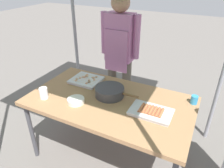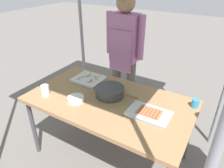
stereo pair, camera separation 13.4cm
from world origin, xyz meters
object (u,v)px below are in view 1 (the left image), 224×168
at_px(tray_meat_skewers, 86,80).
at_px(drink_cup_by_wok, 44,93).
at_px(stall_table, 110,104).
at_px(condiment_bowl, 76,101).
at_px(drink_cup_near_edge, 194,100).
at_px(tray_grilled_sausages, 151,112).
at_px(cooking_wok, 110,91).
at_px(vendor_woman, 120,49).

distance_m(tray_meat_skewers, drink_cup_by_wok, 0.51).
bearing_deg(stall_table, condiment_bowl, -143.82).
xyz_separation_m(condiment_bowl, drink_cup_near_edge, (1.01, 0.49, 0.02)).
bearing_deg(tray_meat_skewers, drink_cup_by_wok, -110.82).
bearing_deg(drink_cup_near_edge, tray_meat_skewers, -175.59).
relative_size(stall_table, tray_grilled_sausages, 4.31).
distance_m(tray_grilled_sausages, condiment_bowl, 0.71).
xyz_separation_m(cooking_wok, vendor_woman, (-0.23, 0.72, 0.18)).
relative_size(condiment_bowl, drink_cup_near_edge, 1.98).
height_order(condiment_bowl, vendor_woman, vendor_woman).
height_order(condiment_bowl, drink_cup_near_edge, drink_cup_near_edge).
xyz_separation_m(cooking_wok, drink_cup_by_wok, (-0.56, -0.33, 0.01)).
distance_m(tray_meat_skewers, cooking_wok, 0.41).
xyz_separation_m(tray_grilled_sausages, condiment_bowl, (-0.69, -0.16, 0.00)).
xyz_separation_m(stall_table, drink_cup_by_wok, (-0.59, -0.27, 0.11)).
bearing_deg(stall_table, tray_grilled_sausages, -4.90).
bearing_deg(cooking_wok, stall_table, -63.77).
xyz_separation_m(drink_cup_by_wok, vendor_woman, (0.33, 1.05, 0.17)).
bearing_deg(drink_cup_by_wok, tray_grilled_sausages, 12.63).
bearing_deg(tray_grilled_sausages, drink_cup_near_edge, 47.08).
bearing_deg(tray_meat_skewers, vendor_woman, 75.88).
height_order(tray_meat_skewers, condiment_bowl, condiment_bowl).
bearing_deg(stall_table, drink_cup_by_wok, -155.84).
relative_size(tray_meat_skewers, drink_cup_near_edge, 3.98).
height_order(drink_cup_by_wok, vendor_woman, vendor_woman).
bearing_deg(stall_table, tray_meat_skewers, 152.54).
bearing_deg(drink_cup_by_wok, condiment_bowl, 12.48).
relative_size(stall_table, tray_meat_skewers, 4.88).
bearing_deg(vendor_woman, stall_table, 108.53).
bearing_deg(tray_grilled_sausages, vendor_woman, 129.99).
height_order(stall_table, vendor_woman, vendor_woman).
xyz_separation_m(drink_cup_near_edge, vendor_woman, (-1.01, 0.49, 0.19)).
bearing_deg(tray_meat_skewers, drink_cup_near_edge, 4.41).
relative_size(tray_grilled_sausages, tray_meat_skewers, 1.13).
height_order(tray_grilled_sausages, vendor_woman, vendor_woman).
height_order(tray_grilled_sausages, drink_cup_by_wok, drink_cup_by_wok).
height_order(drink_cup_near_edge, drink_cup_by_wok, drink_cup_by_wok).
bearing_deg(drink_cup_by_wok, vendor_woman, 72.78).
bearing_deg(stall_table, vendor_woman, 108.53).
distance_m(stall_table, vendor_woman, 0.88).
height_order(stall_table, drink_cup_near_edge, drink_cup_near_edge).
height_order(stall_table, tray_meat_skewers, tray_meat_skewers).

